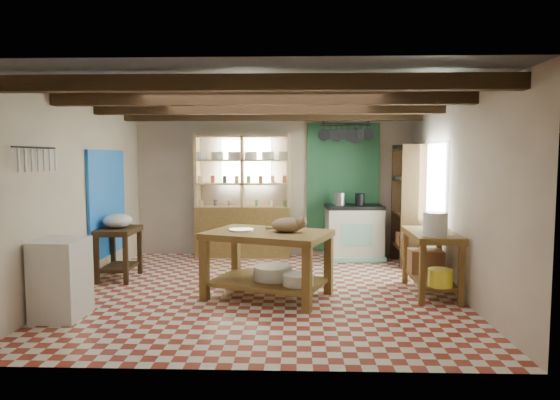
{
  "coord_description": "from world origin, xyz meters",
  "views": [
    {
      "loc": [
        0.41,
        -6.56,
        1.8
      ],
      "look_at": [
        0.18,
        0.3,
        1.2
      ],
      "focal_mm": 32.0,
      "sensor_mm": 36.0,
      "label": 1
    }
  ],
  "objects_px": {
    "stove": "(354,232)",
    "cat": "(287,225)",
    "right_counter": "(431,263)",
    "white_cabinet": "(61,279)",
    "prep_table": "(119,253)",
    "work_table": "(268,264)"
  },
  "relations": [
    {
      "from": "white_cabinet",
      "to": "cat",
      "type": "xyz_separation_m",
      "value": [
        2.52,
        0.84,
        0.5
      ]
    },
    {
      "from": "white_cabinet",
      "to": "stove",
      "type": "bearing_deg",
      "value": 43.22
    },
    {
      "from": "white_cabinet",
      "to": "right_counter",
      "type": "relative_size",
      "value": 0.77
    },
    {
      "from": "work_table",
      "to": "right_counter",
      "type": "bearing_deg",
      "value": 26.26
    },
    {
      "from": "stove",
      "to": "cat",
      "type": "distance_m",
      "value": 2.76
    },
    {
      "from": "work_table",
      "to": "white_cabinet",
      "type": "height_order",
      "value": "white_cabinet"
    },
    {
      "from": "stove",
      "to": "work_table",
      "type": "bearing_deg",
      "value": -122.9
    },
    {
      "from": "right_counter",
      "to": "prep_table",
      "type": "bearing_deg",
      "value": 172.55
    },
    {
      "from": "stove",
      "to": "right_counter",
      "type": "relative_size",
      "value": 0.85
    },
    {
      "from": "work_table",
      "to": "cat",
      "type": "bearing_deg",
      "value": 11.31
    },
    {
      "from": "stove",
      "to": "right_counter",
      "type": "distance_m",
      "value": 2.35
    },
    {
      "from": "work_table",
      "to": "stove",
      "type": "xyz_separation_m",
      "value": [
        1.37,
        2.44,
        0.05
      ]
    },
    {
      "from": "work_table",
      "to": "prep_table",
      "type": "bearing_deg",
      "value": 178.87
    },
    {
      "from": "stove",
      "to": "prep_table",
      "type": "xyz_separation_m",
      "value": [
        -3.62,
        -1.56,
        -0.1
      ]
    },
    {
      "from": "prep_table",
      "to": "right_counter",
      "type": "bearing_deg",
      "value": -8.97
    },
    {
      "from": "stove",
      "to": "white_cabinet",
      "type": "xyz_separation_m",
      "value": [
        -3.64,
        -3.32,
        -0.03
      ]
    },
    {
      "from": "white_cabinet",
      "to": "cat",
      "type": "distance_m",
      "value": 2.7
    },
    {
      "from": "prep_table",
      "to": "white_cabinet",
      "type": "xyz_separation_m",
      "value": [
        -0.02,
        -1.77,
        0.06
      ]
    },
    {
      "from": "prep_table",
      "to": "work_table",
      "type": "bearing_deg",
      "value": -21.84
    },
    {
      "from": "white_cabinet",
      "to": "right_counter",
      "type": "xyz_separation_m",
      "value": [
        4.4,
        1.11,
        -0.03
      ]
    },
    {
      "from": "work_table",
      "to": "cat",
      "type": "height_order",
      "value": "cat"
    },
    {
      "from": "prep_table",
      "to": "white_cabinet",
      "type": "distance_m",
      "value": 1.77
    }
  ]
}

